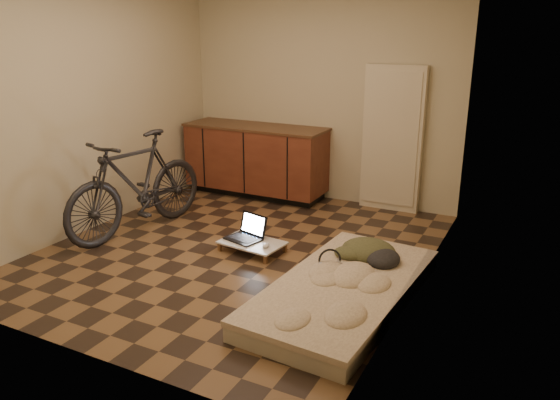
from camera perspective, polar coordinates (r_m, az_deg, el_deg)
The scene contains 10 objects.
room_shell at distance 5.06m, azimuth -4.79°, elevation 8.43°, with size 3.50×4.00×2.60m.
cabinets at distance 7.04m, azimuth -2.52°, elevation 4.21°, with size 1.84×0.62×0.91m.
appliance_panel at distance 6.53m, azimuth 11.67°, elevation 6.24°, with size 0.70×0.10×1.70m, color beige.
bicycle at distance 5.89m, azimuth -14.81°, elevation 2.13°, with size 0.53×1.81×1.17m, color black.
futon at distance 4.46m, azimuth 6.67°, elevation -9.44°, with size 1.09×2.05×0.17m.
clothing_pile at distance 4.86m, azimuth 9.59°, elevation -4.75°, with size 0.51×0.43×0.20m, color #3D4025, non-canonical shape.
headphones at distance 4.62m, azimuth 5.23°, elevation -6.20°, with size 0.22×0.20×0.15m, color black, non-canonical shape.
lap_desk at distance 5.35m, azimuth -2.92°, elevation -4.51°, with size 0.65×0.46×0.10m.
laptop at distance 5.42m, azimuth -3.49°, elevation -3.53°, with size 0.40×0.38×0.23m.
mouse at distance 5.21m, azimuth -1.49°, elevation -4.75°, with size 0.06×0.11×0.04m, color silver.
Camera 1 is at (2.64, -4.24, 2.12)m, focal length 35.00 mm.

